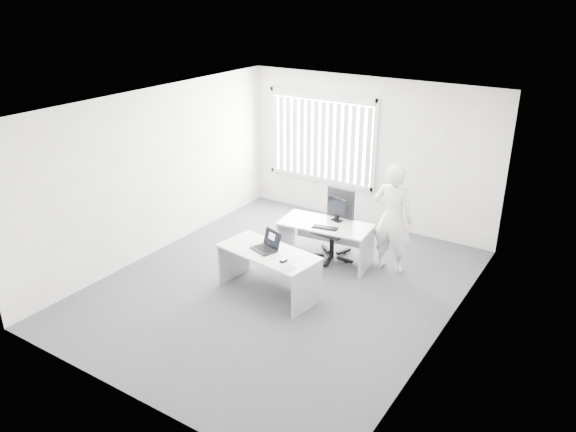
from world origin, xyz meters
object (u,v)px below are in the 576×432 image
Objects in this scene: desk_far at (325,234)px; monitor at (337,209)px; person at (393,218)px; desk_near at (268,263)px; office_chair at (334,237)px; laptop at (264,242)px.

monitor is (0.09, 0.21, 0.39)m from desk_far.
desk_far is 0.86× the size of person.
person is (1.23, 1.68, 0.40)m from desk_near.
office_chair reaches higher than monitor.
desk_near is 1.35× the size of office_chair.
person reaches higher than desk_far.
desk_far is at bearing -100.14° from monitor.
office_chair is at bearing 6.88° from person.
office_chair reaches higher than desk_near.
desk_near is 1.64m from monitor.
desk_far is at bearing 89.51° from desk_near.
person reaches higher than office_chair.
person is 0.94m from monitor.
office_chair is 1.12m from person.
desk_near is at bearing -86.85° from monitor.
person reaches higher than desk_near.
desk_near is 0.34m from laptop.
desk_far is 1.31× the size of office_chair.
monitor is (-0.93, -0.11, -0.02)m from person.
monitor is (0.30, 1.57, 0.39)m from desk_near.
person is 4.46× the size of monitor.
office_chair is at bearing 72.17° from desk_far.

